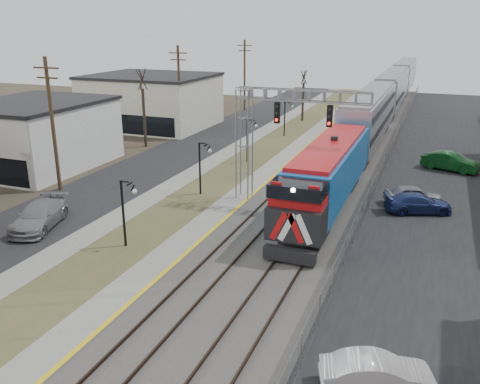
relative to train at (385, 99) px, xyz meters
The scene contains 19 objects.
street_west 33.17m from the train, 120.96° to the right, with size 7.00×120.00×0.04m, color black.
sidewalk 31.11m from the train, 113.80° to the right, with size 2.00×120.00×0.08m, color gray.
grass_median 30.03m from the train, 108.53° to the right, with size 4.00×120.00×0.06m, color #4B4F2A.
platform 29.21m from the train, 102.92° to the right, with size 2.00×120.00×0.24m, color gray.
ballast_bed 28.52m from the train, 93.03° to the right, with size 8.00×120.00×0.20m, color #595651.
platform_edge 29.02m from the train, 101.22° to the right, with size 0.24×120.00×0.01m, color gold.
track_near 28.68m from the train, 97.04° to the right, with size 1.58×120.00×0.15m.
track_far 28.46m from the train, 90.00° to the right, with size 1.58×120.00×0.15m.
train is the anchor object (origin of this frame).
signal_gantry 35.71m from the train, 96.90° to the right, with size 9.00×1.07×8.15m.
lampposts 46.05m from the train, 101.91° to the right, with size 0.14×62.14×4.00m.
utility_poles 43.29m from the train, 117.55° to the right, with size 0.28×80.28×10.00m.
fence 28.55m from the train, 84.56° to the right, with size 0.04×120.00×1.60m, color gray.
bare_trees 30.44m from the train, 126.63° to the right, with size 12.30×42.30×5.95m.
car_lot_b 52.81m from the train, 84.06° to the right, with size 1.38×3.96×1.30m, color silver.
car_lot_d 34.08m from the train, 80.04° to the right, with size 1.80×4.44×1.29m, color navy.
car_lot_e 32.40m from the train, 80.24° to the right, with size 1.60×3.97×1.35m, color slate.
car_lot_f 23.16m from the train, 69.83° to the right, with size 1.66×4.75×1.56m, color #0C3D15.
car_street_b 47.71m from the train, 109.74° to the right, with size 2.16×5.30×1.54m, color gray.
Camera 1 is at (11.83, -4.54, 12.26)m, focal length 38.00 mm.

